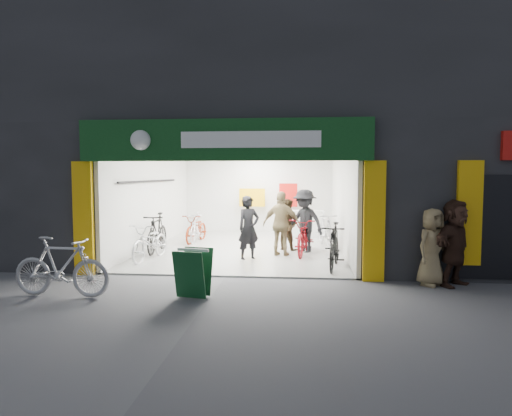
# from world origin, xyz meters

# --- Properties ---
(ground) EXTENTS (60.00, 60.00, 0.00)m
(ground) POSITION_xyz_m (0.00, 0.00, 0.00)
(ground) COLOR #56565B
(ground) RESTS_ON ground
(building) EXTENTS (17.00, 10.27, 8.00)m
(building) POSITION_xyz_m (0.91, 4.99, 4.31)
(building) COLOR #232326
(building) RESTS_ON ground
(bike_left_front) EXTENTS (0.93, 1.99, 1.00)m
(bike_left_front) POSITION_xyz_m (-2.30, 1.75, 0.50)
(bike_left_front) COLOR silver
(bike_left_front) RESTS_ON ground
(bike_left_midfront) EXTENTS (0.62, 1.97, 1.17)m
(bike_left_midfront) POSITION_xyz_m (-2.50, 2.93, 0.59)
(bike_left_midfront) COLOR black
(bike_left_midfront) RESTS_ON ground
(bike_left_midback) EXTENTS (0.86, 1.89, 0.96)m
(bike_left_midback) POSITION_xyz_m (-1.80, 4.99, 0.48)
(bike_left_midback) COLOR maroon
(bike_left_midback) RESTS_ON ground
(bike_left_back) EXTENTS (0.51, 1.73, 1.04)m
(bike_left_back) POSITION_xyz_m (-1.80, 4.96, 0.52)
(bike_left_back) COLOR silver
(bike_left_back) RESTS_ON ground
(bike_right_front) EXTENTS (0.84, 1.94, 1.13)m
(bike_right_front) POSITION_xyz_m (2.50, 1.09, 0.57)
(bike_right_front) COLOR black
(bike_right_front) RESTS_ON ground
(bike_right_mid) EXTENTS (1.00, 2.12, 1.07)m
(bike_right_mid) POSITION_xyz_m (1.80, 2.98, 0.53)
(bike_right_mid) COLOR maroon
(bike_right_mid) RESTS_ON ground
(bike_right_back) EXTENTS (0.87, 1.94, 1.12)m
(bike_right_back) POSITION_xyz_m (2.46, 4.34, 0.56)
(bike_right_back) COLOR #B5B4B9
(bike_right_back) RESTS_ON ground
(parked_bike) EXTENTS (1.94, 0.64, 1.15)m
(parked_bike) POSITION_xyz_m (-2.80, -1.90, 0.57)
(parked_bike) COLOR #AEADB2
(parked_bike) RESTS_ON ground
(customer_a) EXTENTS (0.75, 0.71, 1.73)m
(customer_a) POSITION_xyz_m (0.30, 2.05, 0.87)
(customer_a) COLOR black
(customer_a) RESTS_ON ground
(customer_b) EXTENTS (0.93, 0.84, 1.57)m
(customer_b) POSITION_xyz_m (1.26, 3.70, 0.78)
(customer_b) COLOR #362918
(customer_b) RESTS_ON ground
(customer_c) EXTENTS (1.39, 1.24, 1.86)m
(customer_c) POSITION_xyz_m (1.80, 3.31, 0.93)
(customer_c) COLOR black
(customer_c) RESTS_ON ground
(customer_d) EXTENTS (1.14, 0.66, 1.83)m
(customer_d) POSITION_xyz_m (1.16, 2.64, 0.92)
(customer_d) COLOR #8E7A53
(customer_d) RESTS_ON ground
(pedestrian_near) EXTENTS (0.94, 0.88, 1.61)m
(pedestrian_near) POSITION_xyz_m (4.40, -0.30, 0.80)
(pedestrian_near) COLOR #8C7751
(pedestrian_near) RESTS_ON ground
(pedestrian_far) EXTENTS (1.60, 1.51, 1.80)m
(pedestrian_far) POSITION_xyz_m (4.86, -0.30, 0.90)
(pedestrian_far) COLOR #372219
(pedestrian_far) RESTS_ON ground
(sandwich_board) EXTENTS (0.68, 0.69, 0.90)m
(sandwich_board) POSITION_xyz_m (-0.30, -1.75, 0.50)
(sandwich_board) COLOR #11441F
(sandwich_board) RESTS_ON ground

